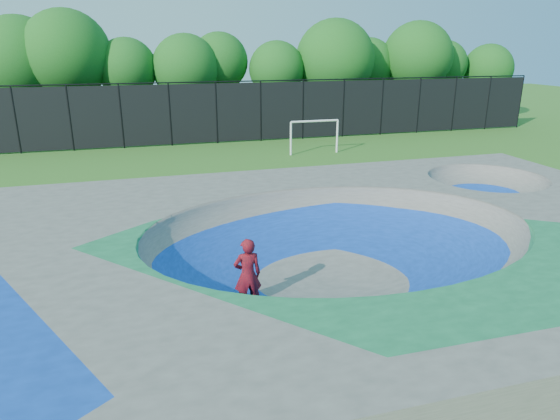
{
  "coord_description": "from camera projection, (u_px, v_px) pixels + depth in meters",
  "views": [
    {
      "loc": [
        -5.21,
        -11.96,
        6.28
      ],
      "look_at": [
        -0.87,
        3.0,
        1.1
      ],
      "focal_mm": 32.0,
      "sensor_mm": 36.0,
      "label": 1
    }
  ],
  "objects": [
    {
      "name": "ground",
      "position": [
        338.0,
        276.0,
        14.26
      ],
      "size": [
        120.0,
        120.0,
        0.0
      ],
      "primitive_type": "plane",
      "color": "#2E631B",
      "rests_on": "ground"
    },
    {
      "name": "skate_deck",
      "position": [
        339.0,
        251.0,
        14.02
      ],
      "size": [
        22.0,
        14.0,
        1.5
      ],
      "primitive_type": "cube",
      "color": "gray",
      "rests_on": "ground"
    },
    {
      "name": "skater",
      "position": [
        248.0,
        275.0,
        12.14
      ],
      "size": [
        0.69,
        0.46,
        1.89
      ],
      "primitive_type": "imported",
      "rotation": [
        0.0,
        0.0,
        3.15
      ],
      "color": "red",
      "rests_on": "ground"
    },
    {
      "name": "skateboard",
      "position": [
        248.0,
        308.0,
        12.43
      ],
      "size": [
        0.8,
        0.3,
        0.05
      ],
      "primitive_type": "cube",
      "rotation": [
        0.0,
        0.0,
        0.11
      ],
      "color": "black",
      "rests_on": "ground"
    },
    {
      "name": "soccer_goal",
      "position": [
        314.0,
        131.0,
        29.74
      ],
      "size": [
        3.07,
        0.12,
        2.03
      ],
      "color": "white",
      "rests_on": "ground"
    },
    {
      "name": "fence",
      "position": [
        216.0,
        112.0,
        32.74
      ],
      "size": [
        48.09,
        0.09,
        4.04
      ],
      "color": "black",
      "rests_on": "ground"
    },
    {
      "name": "treeline",
      "position": [
        194.0,
        62.0,
        35.95
      ],
      "size": [
        53.36,
        7.57,
        8.62
      ],
      "color": "#4A3225",
      "rests_on": "ground"
    }
  ]
}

